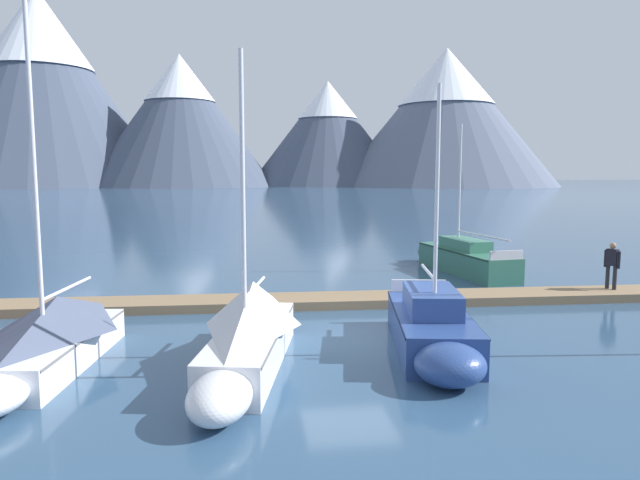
# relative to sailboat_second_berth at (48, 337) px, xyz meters

# --- Properties ---
(ground_plane) EXTENTS (700.00, 700.00, 0.00)m
(ground_plane) POSITION_rel_sailboat_second_berth_xyz_m (7.27, 1.49, -0.74)
(ground_plane) COLOR #2D4C6B
(mountain_west_summit) EXTENTS (84.20, 84.20, 66.77)m
(mountain_west_summit) POSITION_rel_sailboat_second_berth_xyz_m (-63.99, 199.40, 34.01)
(mountain_west_summit) COLOR #424C60
(mountain_west_summit) RESTS_ON ground
(mountain_central_massif) EXTENTS (63.32, 63.32, 44.27)m
(mountain_central_massif) POSITION_rel_sailboat_second_berth_xyz_m (-16.23, 189.31, 22.06)
(mountain_central_massif) COLOR #424C60
(mountain_central_massif) RESTS_ON ground
(mountain_shoulder_ridge) EXTENTS (57.40, 57.40, 37.34)m
(mountain_shoulder_ridge) POSITION_rel_sailboat_second_berth_xyz_m (35.10, 195.31, 18.49)
(mountain_shoulder_ridge) COLOR #424C60
(mountain_shoulder_ridge) RESTS_ON ground
(mountain_east_summit) EXTENTS (76.66, 76.66, 47.25)m
(mountain_east_summit) POSITION_rel_sailboat_second_berth_xyz_m (74.64, 182.21, 23.87)
(mountain_east_summit) COLOR slate
(mountain_east_summit) RESTS_ON ground
(dock) EXTENTS (29.78, 2.49, 0.30)m
(dock) POSITION_rel_sailboat_second_berth_xyz_m (7.27, 5.49, -0.59)
(dock) COLOR #846B4C
(dock) RESTS_ON ground
(sailboat_second_berth) EXTENTS (2.41, 6.30, 8.10)m
(sailboat_second_berth) POSITION_rel_sailboat_second_berth_xyz_m (0.00, 0.00, 0.00)
(sailboat_second_berth) COLOR white
(sailboat_second_berth) RESTS_ON ground
(sailboat_mid_dock_port) EXTENTS (2.65, 6.75, 7.04)m
(sailboat_mid_dock_port) POSITION_rel_sailboat_second_berth_xyz_m (4.56, -0.60, 0.16)
(sailboat_mid_dock_port) COLOR silver
(sailboat_mid_dock_port) RESTS_ON ground
(sailboat_mid_dock_starboard) EXTENTS (2.67, 6.23, 6.58)m
(sailboat_mid_dock_starboard) POSITION_rel_sailboat_second_berth_xyz_m (9.12, -0.02, -0.13)
(sailboat_mid_dock_starboard) COLOR navy
(sailboat_mid_dock_starboard) RESTS_ON ground
(sailboat_far_berth) EXTENTS (2.48, 7.54, 6.66)m
(sailboat_far_berth) POSITION_rel_sailboat_second_berth_xyz_m (14.27, 11.34, -0.09)
(sailboat_far_berth) COLOR #336B56
(sailboat_far_berth) RESTS_ON ground
(person_on_dock) EXTENTS (0.37, 0.53, 1.69)m
(person_on_dock) POSITION_rel_sailboat_second_berth_xyz_m (17.59, 5.36, 0.52)
(person_on_dock) COLOR #232328
(person_on_dock) RESTS_ON dock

